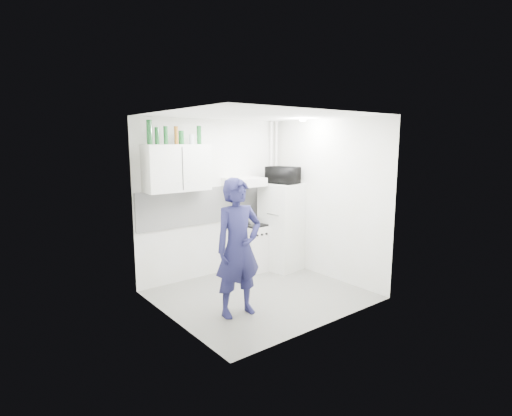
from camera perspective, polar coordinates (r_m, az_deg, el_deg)
floor at (r=6.04m, az=0.67°, el=-12.29°), size 2.80×2.80×0.00m
ceiling at (r=5.62m, az=0.72°, el=13.13°), size 2.80×2.80×0.00m
wall_back at (r=6.70m, az=-6.01°, el=1.35°), size 2.80×0.00×2.80m
wall_left at (r=4.95m, az=-12.05°, el=-1.72°), size 0.00×2.60×2.60m
wall_right at (r=6.65m, az=10.15°, el=1.19°), size 0.00×2.60×2.60m
person at (r=5.15m, az=-2.54°, el=-5.68°), size 0.69×0.49×1.80m
stove at (r=7.06m, az=-0.17°, el=-5.61°), size 0.50×0.50×0.81m
fridge at (r=7.06m, az=3.79°, el=-2.64°), size 0.71×0.71×1.52m
stove_top at (r=6.96m, az=-0.17°, el=-2.28°), size 0.48×0.48×0.03m
saucepan at (r=6.93m, az=-0.39°, el=-1.78°), size 0.18×0.18×0.10m
microwave at (r=6.93m, az=3.88°, el=4.71°), size 0.59×0.45×0.29m
bottle_a at (r=5.94m, az=-14.98°, el=10.42°), size 0.08×0.08×0.34m
bottle_b at (r=5.98m, az=-13.95°, el=9.98°), size 0.06×0.06×0.25m
bottle_c at (r=6.04m, az=-12.77°, el=10.09°), size 0.06×0.06×0.26m
bottle_d at (r=6.11m, az=-11.33°, el=10.15°), size 0.06×0.06×0.26m
canister_a at (r=6.15m, az=-10.62°, el=9.87°), size 0.08×0.08×0.20m
canister_b at (r=6.23m, az=-9.17°, el=9.67°), size 0.08×0.08×0.15m
bottle_e at (r=6.30m, az=-8.14°, el=10.28°), size 0.07×0.07×0.28m
upper_cabinet at (r=6.12m, az=-11.21°, el=5.63°), size 1.00×0.35×0.70m
range_hood at (r=6.71m, az=-1.65°, el=3.74°), size 0.60×0.50×0.14m
backsplash at (r=6.70m, az=-5.93°, el=0.49°), size 2.74×0.03×0.60m
pipe_a at (r=7.40m, az=2.88°, el=2.17°), size 0.05×0.05×2.60m
pipe_b at (r=7.33m, az=2.17°, el=2.10°), size 0.04×0.04×2.60m
ceiling_spot_fixture at (r=6.43m, az=6.70°, el=12.35°), size 0.10×0.10×0.02m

